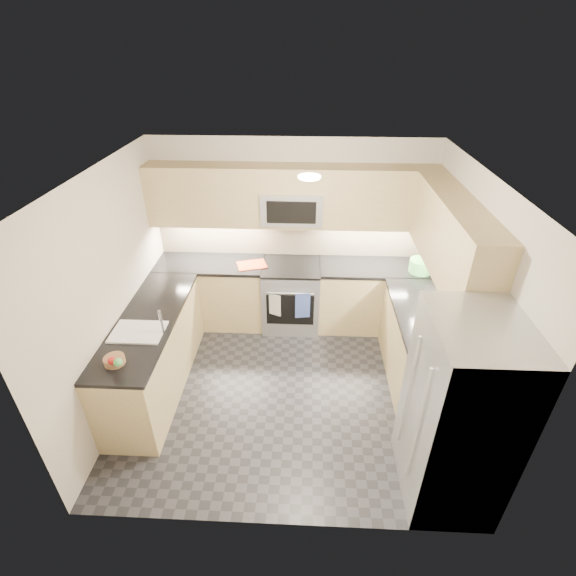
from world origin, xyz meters
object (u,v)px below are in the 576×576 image
Objects in this scene: cutting_board at (252,265)px; fruit_basket at (114,360)px; microwave at (292,207)px; refrigerator at (458,415)px; utensil_bowl at (421,266)px; gas_range at (291,296)px.

fruit_basket is (-1.03, -1.96, 0.03)m from cutting_board.
fruit_basket is (-1.55, -2.11, -0.73)m from microwave.
refrigerator is at bearing -8.28° from fruit_basket.
refrigerator is 6.24× the size of utensil_bowl.
utensil_bowl is (0.20, 2.33, 0.12)m from refrigerator.
gas_range is 2.47× the size of cutting_board.
fruit_basket is at bearing -149.42° from utensil_bowl.
utensil_bowl is at bearing -7.69° from microwave.
cutting_board reaches higher than gas_range.
microwave is 2.06× the size of cutting_board.
microwave is 3.04m from refrigerator.
refrigerator is (1.45, -2.55, -0.80)m from microwave.
fruit_basket is (-3.00, 0.44, 0.07)m from refrigerator.
microwave is 1.80m from utensil_bowl.
cutting_board is (-2.17, 0.07, -0.08)m from utensil_bowl.
utensil_bowl reaches higher than cutting_board.
refrigerator reaches higher than utensil_bowl.
cutting_board is at bearing 62.24° from fruit_basket.
utensil_bowl is 0.78× the size of cutting_board.
refrigerator is at bearing -60.38° from microwave.
fruit_basket is (-3.20, -1.89, -0.05)m from utensil_bowl.
cutting_board is 2.21m from fruit_basket.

